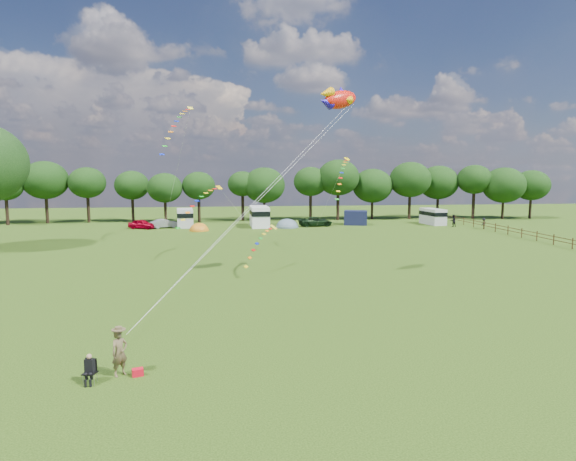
{
  "coord_description": "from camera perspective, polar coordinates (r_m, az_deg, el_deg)",
  "views": [
    {
      "loc": [
        -4.04,
        -25.45,
        8.07
      ],
      "look_at": [
        0.0,
        8.0,
        4.0
      ],
      "focal_mm": 30.0,
      "sensor_mm": 36.0,
      "label": 1
    }
  ],
  "objects": [
    {
      "name": "tent_orange",
      "position": [
        68.1,
        -10.49,
        -0.02
      ],
      "size": [
        2.77,
        3.04,
        2.17
      ],
      "color": "#C87215",
      "rests_on": "ground"
    },
    {
      "name": "kite_flyer",
      "position": [
        20.85,
        -19.34,
        -13.52
      ],
      "size": [
        0.81,
        0.79,
        1.87
      ],
      "primitive_type": "imported",
      "rotation": [
        0.0,
        0.0,
        0.75
      ],
      "color": "brown",
      "rests_on": "ground"
    },
    {
      "name": "streamer_kite_b",
      "position": [
        46.59,
        -10.07,
        3.63
      ],
      "size": [
        4.25,
        4.66,
        3.79
      ],
      "rotation": [
        0.0,
        0.0,
        0.81
      ],
      "color": "#FFC006",
      "rests_on": "ground"
    },
    {
      "name": "car_a",
      "position": [
        72.38,
        -16.9,
        0.72
      ],
      "size": [
        4.35,
        2.97,
        1.35
      ],
      "primitive_type": "imported",
      "rotation": [
        0.0,
        0.0,
        1.19
      ],
      "color": "#A20018",
      "rests_on": "ground"
    },
    {
      "name": "walker_b",
      "position": [
        74.79,
        22.18,
        0.78
      ],
      "size": [
        1.1,
        0.98,
        1.57
      ],
      "primitive_type": "imported",
      "rotation": [
        0.0,
        0.0,
        3.77
      ],
      "color": "black",
      "rests_on": "ground"
    },
    {
      "name": "campervan_b",
      "position": [
        73.42,
        -12.12,
        1.55
      ],
      "size": [
        2.9,
        5.67,
        2.67
      ],
      "rotation": [
        0.0,
        0.0,
        1.68
      ],
      "color": "#BCBBBE",
      "rests_on": "ground"
    },
    {
      "name": "car_d",
      "position": [
        72.82,
        3.3,
        1.07
      ],
      "size": [
        5.47,
        3.14,
        1.41
      ],
      "primitive_type": "imported",
      "rotation": [
        0.0,
        0.0,
        1.73
      ],
      "color": "black",
      "rests_on": "ground"
    },
    {
      "name": "ground_plane",
      "position": [
        27.01,
        2.07,
        -10.5
      ],
      "size": [
        180.0,
        180.0,
        0.0
      ],
      "primitive_type": "plane",
      "color": "black",
      "rests_on": "ground"
    },
    {
      "name": "streamer_kite_a",
      "position": [
        56.19,
        -12.82,
        12.41
      ],
      "size": [
        3.37,
        5.5,
        5.77
      ],
      "rotation": [
        0.0,
        0.0,
        0.42
      ],
      "color": "yellow",
      "rests_on": "ground"
    },
    {
      "name": "tree_line",
      "position": [
        81.0,
        -0.26,
        5.67
      ],
      "size": [
        102.98,
        10.98,
        10.27
      ],
      "color": "black",
      "rests_on": "ground"
    },
    {
      "name": "awning_navy",
      "position": [
        75.45,
        8.02,
        1.51
      ],
      "size": [
        4.14,
        3.69,
        2.19
      ],
      "primitive_type": "cube",
      "rotation": [
        0.0,
        0.0,
        -0.28
      ],
      "color": "#151838",
      "rests_on": "ground"
    },
    {
      "name": "streamer_kite_d",
      "position": [
        49.84,
        6.54,
        7.01
      ],
      "size": [
        2.62,
        4.98,
        4.26
      ],
      "rotation": [
        0.0,
        0.0,
        0.55
      ],
      "color": "yellow",
      "rests_on": "ground"
    },
    {
      "name": "walker_a",
      "position": [
        76.03,
        18.98,
        1.11
      ],
      "size": [
        0.98,
        0.71,
        1.84
      ],
      "primitive_type": "imported",
      "rotation": [
        0.0,
        0.0,
        3.34
      ],
      "color": "black",
      "rests_on": "ground"
    },
    {
      "name": "tent_greyblue",
      "position": [
        71.04,
        -0.1,
        0.38
      ],
      "size": [
        3.43,
        3.76,
        2.56
      ],
      "color": "#4E636D",
      "rests_on": "ground"
    },
    {
      "name": "campervan_c",
      "position": [
        72.22,
        -3.41,
        1.75
      ],
      "size": [
        2.76,
        6.23,
        3.02
      ],
      "rotation": [
        0.0,
        0.0,
        1.59
      ],
      "color": "white",
      "rests_on": "ground"
    },
    {
      "name": "kite_bag",
      "position": [
        20.86,
        -17.38,
        -15.74
      ],
      "size": [
        0.49,
        0.4,
        0.3
      ],
      "primitive_type": "cube",
      "rotation": [
        0.0,
        0.0,
        0.31
      ],
      "color": "red",
      "rests_on": "ground"
    },
    {
      "name": "fence",
      "position": [
        70.34,
        23.99,
        0.27
      ],
      "size": [
        0.12,
        33.12,
        1.2
      ],
      "color": "#472D19",
      "rests_on": "ground"
    },
    {
      "name": "streamer_kite_c",
      "position": [
        39.39,
        -2.98,
        -0.98
      ],
      "size": [
        3.08,
        5.01,
        2.82
      ],
      "rotation": [
        0.0,
        0.0,
        1.18
      ],
      "color": "yellow",
      "rests_on": "ground"
    },
    {
      "name": "car_b",
      "position": [
        72.6,
        -14.42,
        0.81
      ],
      "size": [
        3.97,
        2.83,
        1.32
      ],
      "primitive_type": "imported",
      "rotation": [
        0.0,
        0.0,
        2.0
      ],
      "color": "gray",
      "rests_on": "ground"
    },
    {
      "name": "camp_chair",
      "position": [
        20.63,
        -22.43,
        -14.57
      ],
      "size": [
        0.57,
        0.58,
        1.18
      ],
      "rotation": [
        0.0,
        0.0,
        -0.26
      ],
      "color": "#99999E",
      "rests_on": "ground"
    },
    {
      "name": "campervan_d",
      "position": [
        78.61,
        16.79,
        1.66
      ],
      "size": [
        2.64,
        5.2,
        2.45
      ],
      "rotation": [
        0.0,
        0.0,
        1.68
      ],
      "color": "#BDBDBF",
      "rests_on": "ground"
    },
    {
      "name": "fish_kite",
      "position": [
        36.12,
        5.89,
        15.22
      ],
      "size": [
        3.65,
        2.78,
        1.98
      ],
      "rotation": [
        0.0,
        -0.21,
        0.55
      ],
      "color": "red",
      "rests_on": "ground"
    }
  ]
}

